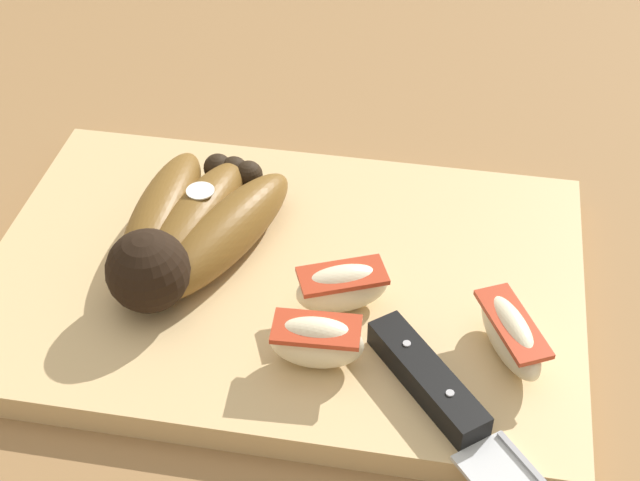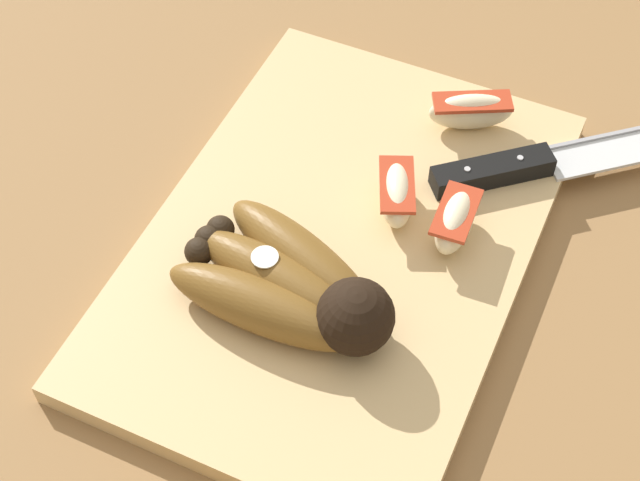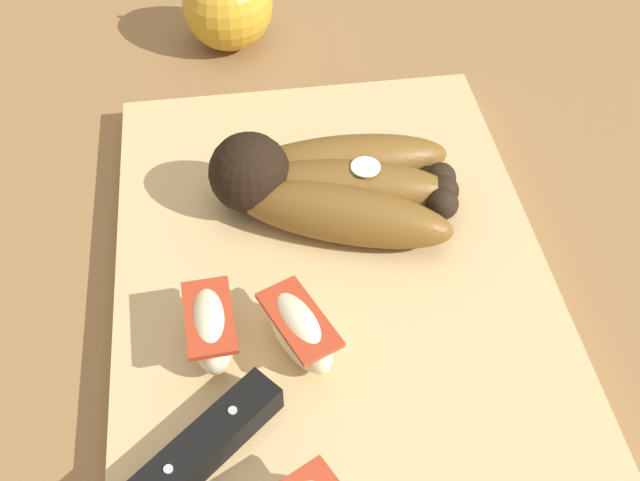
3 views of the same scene
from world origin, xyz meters
name	(u,v)px [view 1 (image 1 of 3)]	position (x,y,z in m)	size (l,w,h in m)	color
ground_plane	(281,300)	(0.00, 0.00, 0.00)	(6.00, 6.00, 0.00)	olive
cutting_board	(280,281)	(0.00, -0.01, 0.01)	(0.41, 0.28, 0.02)	tan
banana_bunch	(187,231)	(0.07, -0.01, 0.04)	(0.11, 0.17, 0.06)	black
chefs_knife	(475,437)	(-0.14, 0.12, 0.03)	(0.20, 0.23, 0.02)	silver
apple_wedge_near	(342,287)	(-0.05, 0.02, 0.04)	(0.07, 0.05, 0.04)	beige
apple_wedge_middle	(511,335)	(-0.16, 0.04, 0.04)	(0.05, 0.07, 0.03)	beige
apple_wedge_far	(317,342)	(-0.04, 0.07, 0.04)	(0.06, 0.03, 0.04)	beige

